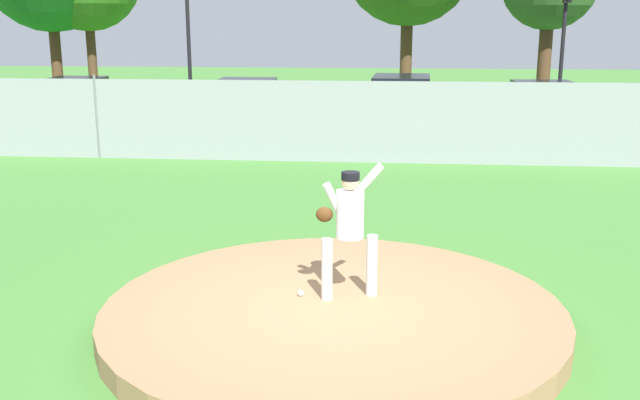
# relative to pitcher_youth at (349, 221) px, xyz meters

# --- Properties ---
(ground_plane) EXTENTS (80.00, 80.00, 0.00)m
(ground_plane) POSITION_rel_pitcher_youth_xyz_m (-0.16, 5.73, -1.19)
(ground_plane) COLOR #427A33
(asphalt_strip) EXTENTS (44.00, 7.00, 0.01)m
(asphalt_strip) POSITION_rel_pitcher_youth_xyz_m (-0.16, 14.23, -1.19)
(asphalt_strip) COLOR #2B2B2D
(asphalt_strip) RESTS_ON ground_plane
(pitchers_mound) EXTENTS (5.29, 5.29, 0.26)m
(pitchers_mound) POSITION_rel_pitcher_youth_xyz_m (-0.16, -0.27, -1.06)
(pitchers_mound) COLOR #99704C
(pitchers_mound) RESTS_ON ground_plane
(pitcher_youth) EXTENTS (0.79, 0.32, 1.61)m
(pitcher_youth) POSITION_rel_pitcher_youth_xyz_m (0.00, 0.00, 0.00)
(pitcher_youth) COLOR silver
(pitcher_youth) RESTS_ON pitchers_mound
(baseball) EXTENTS (0.07, 0.07, 0.07)m
(baseball) POSITION_rel_pitcher_youth_xyz_m (-0.56, -0.03, -0.89)
(baseball) COLOR white
(baseball) RESTS_ON pitchers_mound
(chainlink_fence) EXTENTS (33.80, 0.07, 2.10)m
(chainlink_fence) POSITION_rel_pitcher_youth_xyz_m (-0.16, 9.73, -0.19)
(chainlink_fence) COLOR gray
(chainlink_fence) RESTS_ON ground_plane
(parked_car_slate) EXTENTS (2.10, 4.61, 1.62)m
(parked_car_slate) POSITION_rel_pitcher_youth_xyz_m (5.12, 14.21, -0.41)
(parked_car_slate) COLOR slate
(parked_car_slate) RESTS_ON ground_plane
(parked_car_silver) EXTENTS (2.03, 4.70, 1.67)m
(parked_car_silver) POSITION_rel_pitcher_youth_xyz_m (-3.91, 13.79, -0.38)
(parked_car_silver) COLOR #B7BABF
(parked_car_silver) RESTS_ON ground_plane
(parked_car_burgundy) EXTENTS (1.91, 4.23, 1.63)m
(parked_car_burgundy) POSITION_rel_pitcher_youth_xyz_m (-9.58, 14.40, -0.41)
(parked_car_burgundy) COLOR maroon
(parked_car_burgundy) RESTS_ON ground_plane
(parked_car_teal) EXTENTS (2.02, 4.16, 1.80)m
(parked_car_teal) POSITION_rel_pitcher_youth_xyz_m (0.80, 14.20, -0.34)
(parked_car_teal) COLOR #146066
(parked_car_teal) RESTS_ON ground_plane
(traffic_light_near) EXTENTS (0.28, 0.46, 5.40)m
(traffic_light_near) POSITION_rel_pitcher_youth_xyz_m (-6.80, 18.24, 2.46)
(traffic_light_near) COLOR black
(traffic_light_near) RESTS_ON ground_plane
(traffic_light_far) EXTENTS (0.28, 0.46, 4.89)m
(traffic_light_far) POSITION_rel_pitcher_youth_xyz_m (6.46, 18.62, 2.15)
(traffic_light_far) COLOR black
(traffic_light_far) RESTS_ON ground_plane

